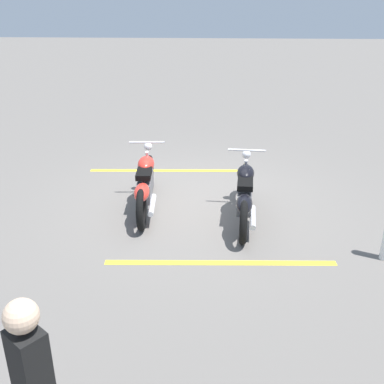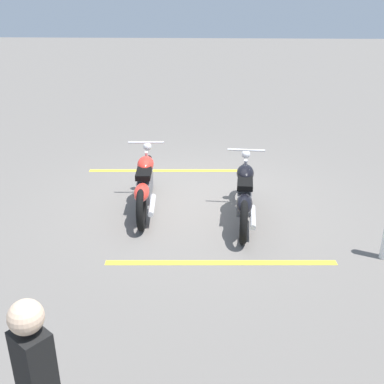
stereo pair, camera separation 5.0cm
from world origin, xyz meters
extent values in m
plane|color=#66605B|center=(0.00, 0.00, 0.00)|extent=(60.00, 60.00, 0.00)
torus|color=black|center=(-0.44, -0.87, 0.34)|extent=(0.67, 0.15, 0.67)
torus|color=black|center=(1.11, -0.79, 0.34)|extent=(0.67, 0.15, 0.67)
cube|color=#59595E|center=(0.38, -0.82, 0.42)|extent=(0.85, 0.26, 0.32)
ellipsoid|color=red|center=(0.11, -0.84, 0.72)|extent=(0.53, 0.31, 0.24)
ellipsoid|color=red|center=(0.95, -0.79, 0.56)|extent=(0.57, 0.27, 0.22)
cube|color=black|center=(0.51, -0.82, 0.70)|extent=(0.45, 0.26, 0.09)
cylinder|color=silver|center=(-0.22, -0.86, 0.60)|extent=(0.27, 0.07, 0.56)
cylinder|color=silver|center=(-0.17, -0.85, 1.02)|extent=(0.07, 0.62, 0.04)
sphere|color=silver|center=(-0.37, -0.86, 0.88)|extent=(0.15, 0.15, 0.15)
cylinder|color=silver|center=(0.78, -0.66, 0.26)|extent=(0.70, 0.13, 0.09)
torus|color=black|center=(-0.10, 0.88, 0.34)|extent=(0.68, 0.16, 0.67)
torus|color=black|center=(1.46, 0.77, 0.34)|extent=(0.68, 0.16, 0.67)
cube|color=#59595E|center=(0.73, 0.82, 0.42)|extent=(0.85, 0.28, 0.32)
ellipsoid|color=black|center=(0.46, 0.84, 0.72)|extent=(0.54, 0.32, 0.24)
ellipsoid|color=black|center=(1.30, 0.78, 0.56)|extent=(0.58, 0.28, 0.22)
cube|color=black|center=(0.86, 0.81, 0.70)|extent=(0.46, 0.27, 0.09)
cylinder|color=silver|center=(0.13, 0.87, 0.60)|extent=(0.27, 0.07, 0.56)
cylinder|color=silver|center=(0.18, 0.86, 1.02)|extent=(0.08, 0.62, 0.04)
sphere|color=silver|center=(-0.02, 0.88, 0.88)|extent=(0.15, 0.15, 0.15)
cylinder|color=silver|center=(1.14, 0.94, 0.26)|extent=(0.70, 0.14, 0.09)
cube|color=black|center=(5.27, -0.85, 1.17)|extent=(0.30, 0.31, 0.66)
sphere|color=beige|center=(5.27, -0.85, 1.62)|extent=(0.23, 0.23, 0.23)
cube|color=yellow|center=(-1.45, -0.65, 0.00)|extent=(0.26, 3.20, 0.01)
cube|color=yellow|center=(2.05, 0.44, 0.00)|extent=(0.26, 3.20, 0.01)
camera|label=1|loc=(7.51, 0.32, 3.46)|focal=43.27mm
camera|label=2|loc=(7.51, 0.27, 3.46)|focal=43.27mm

